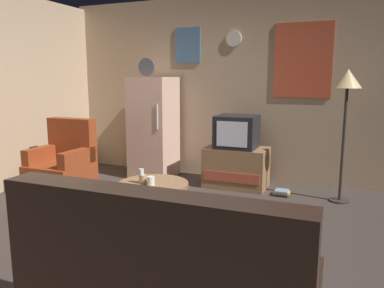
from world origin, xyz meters
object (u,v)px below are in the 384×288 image
(tv_stand, at_px, (236,167))
(crt_tv, at_px, (237,132))
(fridge, at_px, (154,127))
(armchair, at_px, (63,167))
(mug_ceramic_white, at_px, (151,181))
(coffee_table, at_px, (153,203))
(remote_control, at_px, (146,181))
(mug_ceramic_tan, at_px, (143,179))
(book_stack, at_px, (282,193))
(couch, at_px, (166,280))
(standing_lamp, at_px, (347,89))
(wine_glass, at_px, (141,176))

(tv_stand, distance_m, crt_tv, 0.49)
(fridge, bearing_deg, armchair, -120.30)
(mug_ceramic_white, bearing_deg, coffee_table, 103.70)
(crt_tv, xyz_separation_m, remote_control, (-0.49, -1.64, -0.32))
(crt_tv, xyz_separation_m, coffee_table, (-0.42, -1.64, -0.55))
(crt_tv, height_order, mug_ceramic_tan, crt_tv)
(remote_control, bearing_deg, fridge, 133.68)
(tv_stand, bearing_deg, book_stack, -16.21)
(coffee_table, bearing_deg, remote_control, -179.69)
(fridge, distance_m, tv_stand, 1.40)
(tv_stand, height_order, coffee_table, tv_stand)
(coffee_table, height_order, remote_control, remote_control)
(couch, bearing_deg, tv_stand, 98.06)
(fridge, height_order, coffee_table, fridge)
(standing_lamp, distance_m, mug_ceramic_white, 2.51)
(mug_ceramic_white, distance_m, remote_control, 0.14)
(fridge, bearing_deg, standing_lamp, -4.71)
(coffee_table, height_order, mug_ceramic_tan, mug_ceramic_tan)
(coffee_table, relative_size, book_stack, 3.56)
(armchair, relative_size, couch, 0.56)
(coffee_table, relative_size, couch, 0.42)
(mug_ceramic_tan, bearing_deg, fridge, 114.65)
(wine_glass, height_order, mug_ceramic_tan, wine_glass)
(standing_lamp, relative_size, armchair, 1.66)
(crt_tv, height_order, armchair, crt_tv)
(tv_stand, bearing_deg, coffee_table, -104.15)
(crt_tv, bearing_deg, fridge, 176.83)
(standing_lamp, distance_m, armchair, 3.65)
(crt_tv, distance_m, remote_control, 1.75)
(tv_stand, bearing_deg, standing_lamp, -6.24)
(standing_lamp, height_order, book_stack, standing_lamp)
(armchair, distance_m, couch, 3.14)
(crt_tv, height_order, couch, crt_tv)
(mug_ceramic_tan, xyz_separation_m, couch, (0.94, -1.40, -0.17))
(crt_tv, height_order, book_stack, crt_tv)
(remote_control, bearing_deg, couch, -39.03)
(mug_ceramic_white, bearing_deg, fridge, 116.98)
(couch, bearing_deg, wine_glass, 124.45)
(remote_control, distance_m, couch, 1.73)
(coffee_table, bearing_deg, wine_glass, -150.23)
(fridge, height_order, book_stack, fridge)
(couch, xyz_separation_m, book_stack, (0.22, 2.90, -0.27))
(standing_lamp, relative_size, couch, 0.94)
(wine_glass, relative_size, book_stack, 0.74)
(fridge, relative_size, book_stack, 8.74)
(crt_tv, relative_size, mug_ceramic_white, 6.00)
(mug_ceramic_white, bearing_deg, standing_lamp, 42.32)
(wine_glass, xyz_separation_m, couch, (0.95, -1.39, -0.20))
(remote_control, distance_m, book_stack, 1.90)
(armchair, bearing_deg, fridge, 59.70)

